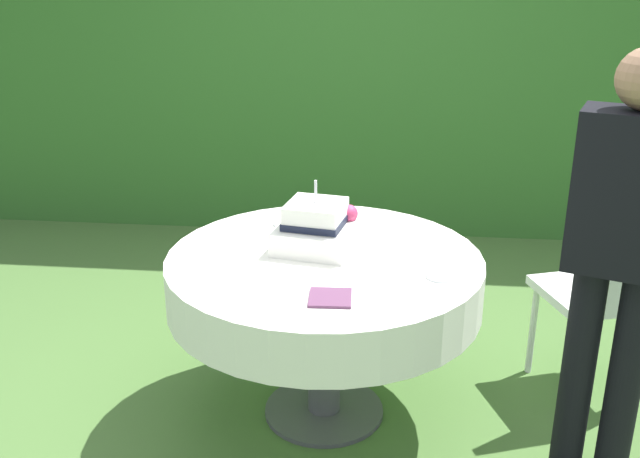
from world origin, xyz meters
name	(u,v)px	position (x,y,z in m)	size (l,w,h in m)	color
ground_plane	(324,411)	(0.00, 0.00, 0.00)	(20.00, 20.00, 0.00)	#476B33
foliage_hedge	(358,61)	(0.00, 2.39, 1.17)	(6.61, 0.44, 2.33)	#336628
cake_table	(324,282)	(0.00, 0.00, 0.62)	(1.27, 1.27, 0.73)	#4C4C51
wedding_cake	(317,228)	(-0.04, 0.08, 0.82)	(0.35, 0.35, 0.29)	white
serving_plate_near	(288,223)	(-0.20, 0.34, 0.74)	(0.13, 0.13, 0.01)	white
serving_plate_far	(440,276)	(0.45, -0.16, 0.74)	(0.11, 0.11, 0.01)	white
napkin_stack	(330,298)	(0.06, -0.38, 0.74)	(0.15, 0.15, 0.01)	#603856
garden_chair	(603,286)	(1.16, 0.25, 0.54)	(0.51, 0.51, 0.89)	white
standing_person	(621,249)	(1.04, -0.29, 0.93)	(0.41, 0.31, 1.60)	black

